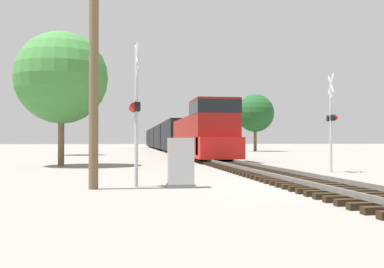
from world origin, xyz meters
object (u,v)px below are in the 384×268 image
relay_cabinet (181,163)px  tree_deep_background (255,113)px  crossing_signal_near (135,108)px  crossing_signal_far (331,119)px  tree_mid_background (61,97)px  utility_pole (94,62)px  tree_far_right (61,78)px  freight_train (166,137)px

relay_cabinet → tree_deep_background: tree_deep_background is taller
crossing_signal_near → crossing_signal_far: bearing=117.1°
tree_mid_background → utility_pole: bearing=-80.3°
tree_far_right → crossing_signal_far: bearing=-28.5°
crossing_signal_far → relay_cabinet: crossing_signal_far is taller
crossing_signal_far → freight_train: bearing=14.4°
utility_pole → tree_deep_background: (19.31, 48.60, 1.54)m
tree_deep_background → tree_mid_background: bearing=-150.6°
tree_far_right → tree_deep_background: 41.60m
crossing_signal_near → crossing_signal_far: 10.97m
crossing_signal_far → tree_mid_background: tree_mid_background is taller
freight_train → crossing_signal_near: size_ratio=18.19×
freight_train → crossing_signal_far: 50.76m
crossing_signal_far → tree_deep_background: size_ratio=0.57×
freight_train → crossing_signal_near: 56.54m
freight_train → tree_deep_background: 15.03m
relay_cabinet → tree_deep_background: (16.56, 48.53, 4.73)m
utility_pole → tree_mid_background: tree_mid_background is taller
tree_far_right → tree_mid_background: 21.23m
freight_train → tree_deep_background: size_ratio=10.36×
freight_train → crossing_signal_near: (-5.79, -56.24, 0.50)m
utility_pole → relay_cabinet: bearing=1.4°
freight_train → crossing_signal_near: crossing_signal_near is taller
tree_deep_background → crossing_signal_near: bearing=-110.5°
crossing_signal_far → tree_mid_background: (-16.61, 28.39, 3.55)m
freight_train → crossing_signal_far: (3.64, -50.63, 0.48)m
crossing_signal_near → tree_mid_background: size_ratio=0.55×
relay_cabinet → crossing_signal_near: bearing=166.2°
crossing_signal_near → tree_mid_background: tree_mid_background is taller
freight_train → crossing_signal_far: size_ratio=18.29×
tree_far_right → relay_cabinet: bearing=-67.1°
tree_deep_background → tree_far_right: bearing=-122.3°
freight_train → relay_cabinet: (-4.34, -56.59, -1.28)m
tree_mid_background → crossing_signal_far: bearing=-59.7°
relay_cabinet → utility_pole: utility_pole is taller
freight_train → crossing_signal_far: bearing=-85.9°
freight_train → utility_pole: size_ratio=11.10×
crossing_signal_far → utility_pole: 12.39m
tree_far_right → tree_deep_background: bearing=57.7°
crossing_signal_near → tree_deep_background: tree_deep_background is taller
crossing_signal_near → relay_cabinet: size_ratio=2.94×
freight_train → crossing_signal_far: crossing_signal_far is taller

